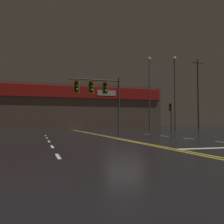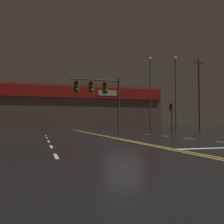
{
  "view_description": "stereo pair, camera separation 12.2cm",
  "coord_description": "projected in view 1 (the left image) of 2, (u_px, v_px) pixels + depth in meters",
  "views": [
    {
      "loc": [
        -5.58,
        -15.83,
        1.12
      ],
      "look_at": [
        0.0,
        2.95,
        2.0
      ],
      "focal_mm": 40.0,
      "sensor_mm": 36.0,
      "label": 1
    },
    {
      "loc": [
        -5.46,
        -15.86,
        1.12
      ],
      "look_at": [
        0.0,
        2.95,
        2.0
      ],
      "focal_mm": 40.0,
      "sensor_mm": 36.0,
      "label": 2
    }
  ],
  "objects": [
    {
      "name": "building_backdrop",
      "position": [
        70.0,
        109.0,
        45.45
      ],
      "size": [
        31.42,
        10.23,
        7.56
      ],
      "color": "brown",
      "rests_on": "ground"
    },
    {
      "name": "traffic_signal_median",
      "position": [
        97.0,
        91.0,
        18.82
      ],
      "size": [
        3.89,
        0.36,
        4.64
      ],
      "color": "#38383D",
      "rests_on": "ground"
    },
    {
      "name": "streetlight_near_left",
      "position": [
        175.0,
        84.0,
        36.87
      ],
      "size": [
        0.56,
        0.56,
        11.01
      ],
      "color": "#59595E",
      "rests_on": "ground"
    },
    {
      "name": "ground_plane",
      "position": [
        125.0,
        140.0,
        16.69
      ],
      "size": [
        200.0,
        200.0,
        0.0
      ],
      "primitive_type": "plane",
      "color": "black"
    },
    {
      "name": "streetlight_far_right",
      "position": [
        149.0,
        85.0,
        40.48
      ],
      "size": [
        0.56,
        0.56,
        11.88
      ],
      "color": "#59595E",
      "rests_on": "ground"
    },
    {
      "name": "utility_pole_row",
      "position": [
        90.0,
        93.0,
        38.6
      ],
      "size": [
        46.91,
        0.26,
        12.48
      ],
      "color": "#4C3828",
      "rests_on": "ground"
    },
    {
      "name": "traffic_signal_corner_northeast",
      "position": [
        171.0,
        111.0,
        30.32
      ],
      "size": [
        0.42,
        0.36,
        3.59
      ],
      "color": "#38383D",
      "rests_on": "ground"
    },
    {
      "name": "road_markings",
      "position": [
        145.0,
        141.0,
        15.8
      ],
      "size": [
        14.61,
        60.0,
        0.01
      ],
      "color": "gold",
      "rests_on": "ground"
    }
  ]
}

